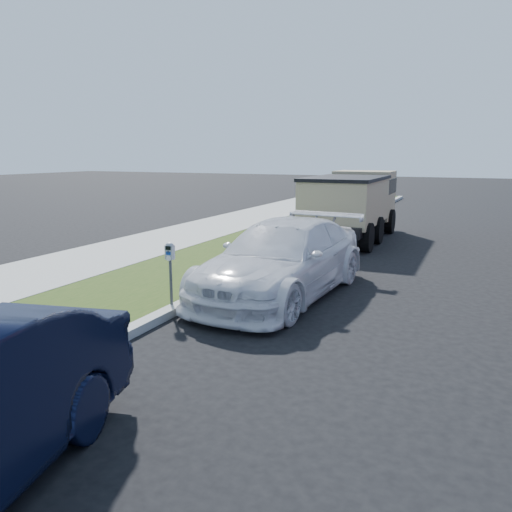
% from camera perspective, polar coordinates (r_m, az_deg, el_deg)
% --- Properties ---
extents(ground, '(120.00, 120.00, 0.00)m').
position_cam_1_polar(ground, '(8.44, 5.90, -8.73)').
color(ground, black).
rests_on(ground, ground).
extents(streetside, '(6.12, 50.00, 0.15)m').
position_cam_1_polar(streetside, '(12.79, -15.30, -1.71)').
color(streetside, gray).
rests_on(streetside, ground).
extents(parking_meter, '(0.17, 0.13, 1.21)m').
position_cam_1_polar(parking_meter, '(9.33, -9.79, -0.50)').
color(parking_meter, '#3F4247').
rests_on(parking_meter, ground).
extents(white_wagon, '(2.55, 5.49, 1.55)m').
position_cam_1_polar(white_wagon, '(10.40, 3.03, -0.31)').
color(white_wagon, silver).
rests_on(white_wagon, ground).
extents(dump_truck, '(2.38, 5.87, 2.29)m').
position_cam_1_polar(dump_truck, '(17.78, 10.99, 6.13)').
color(dump_truck, black).
rests_on(dump_truck, ground).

